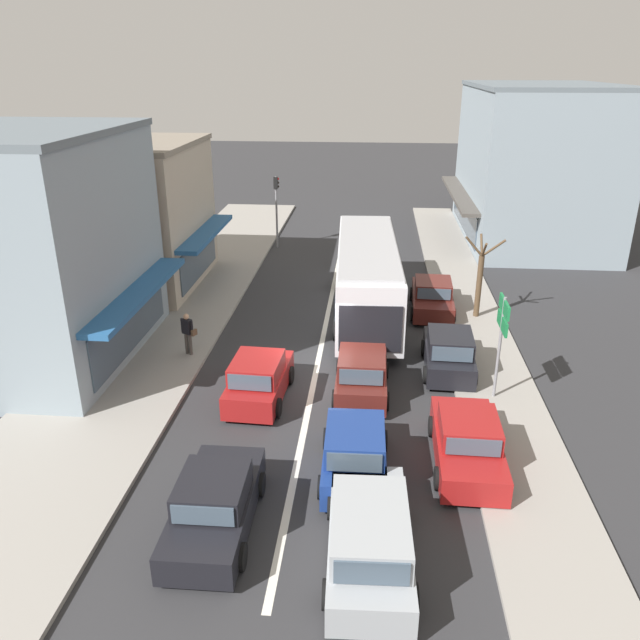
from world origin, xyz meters
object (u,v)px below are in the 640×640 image
(hatchback_behind_bus_near, at_px, (362,374))
(street_tree_right, at_px, (480,280))
(directional_road_sign, at_px, (502,324))
(parked_sedan_kerb_front, at_px, (467,442))
(parked_sedan_kerb_third, at_px, (432,297))
(pedestrian_with_handbag_near, at_px, (188,331))
(city_bus, at_px, (367,273))
(wagon_behind_bus_mid, at_px, (369,537))
(hatchback_queue_far_back, at_px, (355,452))
(sedan_queue_gap_filler, at_px, (215,505))
(parked_hatchback_kerb_second, at_px, (449,353))
(traffic_light_downstreet, at_px, (276,200))
(hatchback_adjacent_lane_lead, at_px, (259,379))

(hatchback_behind_bus_near, bearing_deg, street_tree_right, 55.89)
(directional_road_sign, distance_m, street_tree_right, 7.18)
(parked_sedan_kerb_front, xyz_separation_m, parked_sedan_kerb_third, (-0.07, 11.47, 0.00))
(hatchback_behind_bus_near, bearing_deg, pedestrian_with_handbag_near, 161.43)
(city_bus, bearing_deg, wagon_behind_bus_mid, -88.63)
(parked_sedan_kerb_front, bearing_deg, pedestrian_with_handbag_near, 148.32)
(parked_sedan_kerb_front, distance_m, pedestrian_with_handbag_near, 11.21)
(parked_sedan_kerb_front, bearing_deg, parked_sedan_kerb_third, 90.34)
(hatchback_queue_far_back, relative_size, parked_sedan_kerb_third, 0.88)
(hatchback_queue_far_back, distance_m, parked_sedan_kerb_third, 12.65)
(city_bus, bearing_deg, directional_road_sign, -59.14)
(city_bus, relative_size, hatchback_queue_far_back, 2.94)
(sedan_queue_gap_filler, xyz_separation_m, parked_hatchback_kerb_second, (6.35, 8.79, 0.05))
(wagon_behind_bus_mid, xyz_separation_m, parked_sedan_kerb_third, (2.56, 15.50, -0.08))
(sedan_queue_gap_filler, relative_size, street_tree_right, 1.15)
(city_bus, relative_size, directional_road_sign, 3.04)
(parked_hatchback_kerb_second, xyz_separation_m, parked_sedan_kerb_third, (-0.13, 5.86, -0.05))
(traffic_light_downstreet, bearing_deg, hatchback_behind_bus_near, -72.51)
(hatchback_adjacent_lane_lead, height_order, street_tree_right, street_tree_right)
(parked_sedan_kerb_front, bearing_deg, city_bus, 105.28)
(parked_sedan_kerb_front, xyz_separation_m, street_tree_right, (1.79, 10.77, 1.12))
(traffic_light_downstreet, bearing_deg, hatchback_queue_far_back, -76.10)
(hatchback_adjacent_lane_lead, height_order, parked_sedan_kerb_third, hatchback_adjacent_lane_lead)
(city_bus, relative_size, hatchback_behind_bus_near, 2.96)
(sedan_queue_gap_filler, bearing_deg, traffic_light_downstreet, 95.21)
(city_bus, bearing_deg, sedan_queue_gap_filler, -103.13)
(wagon_behind_bus_mid, height_order, directional_road_sign, directional_road_sign)
(hatchback_queue_far_back, bearing_deg, parked_hatchback_kerb_second, 64.05)
(hatchback_adjacent_lane_lead, relative_size, street_tree_right, 1.03)
(wagon_behind_bus_mid, height_order, sedan_queue_gap_filler, wagon_behind_bus_mid)
(hatchback_adjacent_lane_lead, xyz_separation_m, pedestrian_with_handbag_near, (-3.18, 2.86, 0.36))
(wagon_behind_bus_mid, xyz_separation_m, parked_hatchback_kerb_second, (2.69, 9.64, -0.04))
(parked_sedan_kerb_third, height_order, pedestrian_with_handbag_near, pedestrian_with_handbag_near)
(parked_sedan_kerb_front, bearing_deg, sedan_queue_gap_filler, -153.19)
(wagon_behind_bus_mid, distance_m, hatchback_queue_far_back, 3.24)
(parked_sedan_kerb_third, bearing_deg, directional_road_sign, -79.57)
(traffic_light_downstreet, relative_size, pedestrian_with_handbag_near, 2.58)
(parked_hatchback_kerb_second, relative_size, directional_road_sign, 1.04)
(hatchback_adjacent_lane_lead, bearing_deg, traffic_light_downstreet, 96.78)
(sedan_queue_gap_filler, height_order, parked_sedan_kerb_third, same)
(hatchback_behind_bus_near, xyz_separation_m, street_tree_right, (4.79, 7.08, 1.07))
(hatchback_behind_bus_near, relative_size, parked_sedan_kerb_third, 0.87)
(parked_hatchback_kerb_second, distance_m, traffic_light_downstreet, 17.90)
(hatchback_adjacent_lane_lead, height_order, hatchback_behind_bus_near, same)
(street_tree_right, bearing_deg, hatchback_queue_far_back, -112.77)
(wagon_behind_bus_mid, height_order, parked_hatchback_kerb_second, wagon_behind_bus_mid)
(traffic_light_downstreet, bearing_deg, parked_sedan_kerb_front, -68.11)
(hatchback_behind_bus_near, relative_size, street_tree_right, 1.01)
(traffic_light_downstreet, distance_m, street_tree_right, 14.69)
(parked_sedan_kerb_third, relative_size, directional_road_sign, 1.18)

